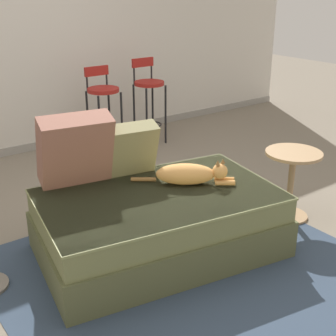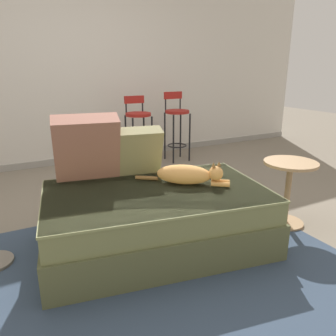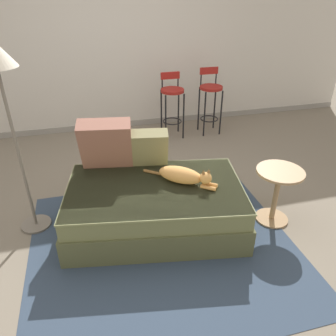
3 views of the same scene
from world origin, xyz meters
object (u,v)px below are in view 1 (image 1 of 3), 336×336
throw_pillow_corner (75,149)px  cat (190,174)px  bar_stool_by_doorway (149,94)px  couch (159,222)px  bar_stool_near_window (103,101)px  throw_pillow_middle (130,149)px  side_table (292,175)px

throw_pillow_corner → cat: bearing=-35.5°
bar_stool_by_doorway → couch: bearing=-122.6°
bar_stool_near_window → throw_pillow_middle: bearing=-112.7°
couch → cat: size_ratio=2.90×
bar_stool_by_doorway → throw_pillow_corner: bearing=-136.8°
couch → bar_stool_by_doorway: bar_stool_by_doorway is taller
bar_stool_near_window → side_table: bar_stool_near_window is taller
bar_stool_by_doorway → side_table: bar_stool_by_doorway is taller
bar_stool_by_doorway → bar_stool_near_window: bearing=-180.0°
bar_stool_by_doorway → cat: bearing=-117.0°
couch → bar_stool_by_doorway: (1.32, 2.06, 0.36)m
bar_stool_near_window → bar_stool_by_doorway: 0.60m
throw_pillow_corner → bar_stool_by_doorway: size_ratio=0.55×
cat → side_table: (0.87, -0.20, -0.16)m
throw_pillow_middle → bar_stool_near_window: size_ratio=0.44×
throw_pillow_middle → side_table: size_ratio=0.74×
cat → bar_stool_near_window: bar_stool_near_window is taller
throw_pillow_corner → bar_stool_near_window: (1.09, 1.59, -0.13)m
throw_pillow_corner → side_table: throw_pillow_corner is taller
throw_pillow_middle → bar_stool_near_window: 1.80m
bar_stool_near_window → side_table: 2.30m
throw_pillow_corner → throw_pillow_middle: throw_pillow_corner is taller
throw_pillow_middle → bar_stool_by_doorway: size_ratio=0.43×
cat → bar_stool_near_window: (0.45, 2.05, 0.05)m
side_table → throw_pillow_corner: bearing=156.4°
cat → side_table: size_ratio=1.08×
throw_pillow_middle → side_table: 1.30m
throw_pillow_middle → side_table: bearing=-28.0°
throw_pillow_corner → bar_stool_near_window: bearing=55.5°
bar_stool_near_window → side_table: bearing=-79.2°
bar_stool_near_window → bar_stool_by_doorway: bar_stool_by_doorway is taller
throw_pillow_middle → cat: (0.25, -0.39, -0.13)m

